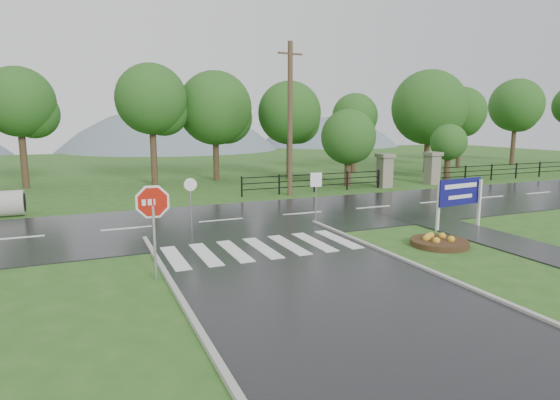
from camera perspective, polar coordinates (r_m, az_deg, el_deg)
name	(u,v)px	position (r m, az deg, el deg)	size (l,w,h in m)	color
ground	(335,300)	(11.94, 6.75, -11.96)	(120.00, 120.00, 0.00)	#2A571D
main_road	(221,221)	(20.83, -7.17, -2.58)	(90.00, 8.00, 0.04)	black
walkway	(471,233)	(20.08, 22.25, -3.70)	(2.20, 11.00, 0.04)	#27272A
crosswalk	(262,248)	(16.21, -2.18, -5.83)	(6.50, 2.80, 0.02)	silver
pillar_west	(385,170)	(31.80, 12.65, 3.62)	(1.00, 1.00, 2.24)	gray
pillar_east	(432,167)	(34.30, 18.08, 3.80)	(1.00, 1.00, 2.24)	gray
fence_west	(314,180)	(29.09, 4.21, 2.39)	(9.58, 0.08, 1.20)	black
fence_east	(540,168)	(42.21, 29.10, 3.47)	(20.58, 0.08, 1.20)	black
hills	(147,247)	(77.72, -15.93, -5.59)	(102.00, 48.00, 48.00)	slate
treeline	(180,182)	(34.50, -12.12, 2.13)	(83.20, 5.20, 10.00)	#1F4F18
stop_sign	(153,211)	(13.21, -15.22, -1.25)	(1.26, 0.14, 2.83)	#939399
estate_billboard	(460,194)	(20.34, 21.09, 0.65)	(2.37, 0.33, 2.08)	silver
flower_bed	(439,241)	(17.59, 18.84, -4.81)	(2.02, 2.02, 0.40)	#332111
reg_sign_small	(316,188)	(19.90, 4.40, 1.48)	(0.48, 0.15, 2.22)	#939399
reg_sign_round	(191,198)	(18.69, -10.83, 0.23)	(0.51, 0.08, 2.17)	#939399
utility_pole_east	(290,119)	(27.57, 1.23, 9.86)	(1.57, 0.29, 8.83)	#473523
entrance_tree_left	(348,137)	(31.82, 8.34, 7.60)	(3.67, 3.67, 5.16)	#3D2B1C
entrance_tree_right	(449,142)	(37.13, 19.86, 6.62)	(2.67, 2.67, 4.16)	#3D2B1C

